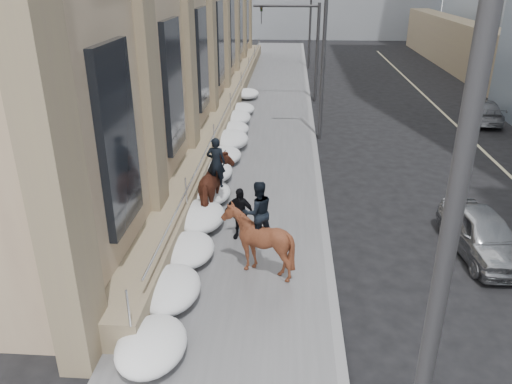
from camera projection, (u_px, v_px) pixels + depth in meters
ground at (229, 307)px, 12.47m from camera, size 140.00×140.00×0.00m
sidewalk at (256, 164)px, 21.57m from camera, size 5.00×80.00×0.12m
curb at (317, 165)px, 21.40m from camera, size 0.24×80.00×0.12m
lane_line at (505, 171)px, 20.93m from camera, size 0.15×70.00×0.01m
streetlight_near at (420, 309)px, 4.97m from camera, size 1.71×0.24×8.00m
streetlight_mid at (321, 44)px, 23.22m from camera, size 1.71×0.24×8.00m
streetlight_far at (309, 13)px, 41.48m from camera, size 1.71×0.24×8.00m
traffic_signal at (303, 37)px, 30.80m from camera, size 4.10×0.22×6.00m
snow_bank at (217, 170)px, 19.77m from camera, size 1.70×18.10×0.76m
mounted_horse_left at (216, 184)px, 16.71m from camera, size 1.05×2.27×2.62m
mounted_horse_right at (257, 236)px, 13.33m from camera, size 2.11×2.21×2.62m
pedestrian at (240, 213)px, 15.16m from camera, size 1.04×0.64×1.66m
car_silver at (483, 234)px, 14.55m from camera, size 1.92×4.03×1.33m
car_grey at (483, 111)px, 27.68m from camera, size 2.32×4.45×1.23m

